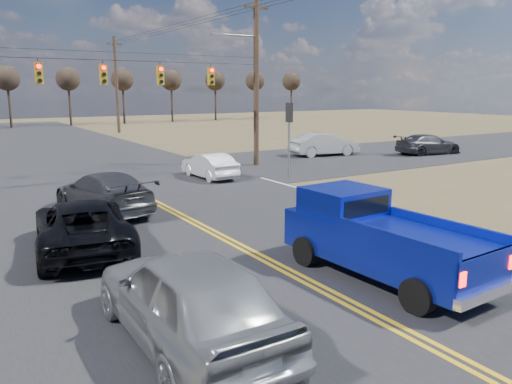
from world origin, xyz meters
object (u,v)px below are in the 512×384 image
cross_car_east_far (428,144)px  silver_suv (188,297)px  black_suv (83,225)px  dgrey_car_queue (104,192)px  white_car_queue (209,166)px  cross_car_east_near (324,144)px  pickup_truck (378,238)px

cross_car_east_far → silver_suv: bearing=130.7°
black_suv → dgrey_car_queue: size_ratio=1.01×
white_car_queue → cross_car_east_near: 11.57m
cross_car_east_far → black_suv: bearing=118.8°
silver_suv → white_car_queue: silver_suv is taller
dgrey_car_queue → cross_car_east_far: dgrey_car_queue is taller
pickup_truck → black_suv: size_ratio=1.03×
cross_car_east_near → cross_car_east_far: size_ratio=0.99×
black_suv → dgrey_car_queue: (1.76, 4.26, 0.02)m
pickup_truck → white_car_queue: (2.83, 14.81, -0.33)m
pickup_truck → cross_car_east_far: (20.57, 15.32, -0.28)m
cross_car_east_near → cross_car_east_far: bearing=-107.8°
pickup_truck → silver_suv: bearing=-176.2°
pickup_truck → white_car_queue: 15.08m
dgrey_car_queue → cross_car_east_near: bearing=-162.9°
pickup_truck → white_car_queue: bearing=76.5°
silver_suv → pickup_truck: bearing=-173.4°
silver_suv → cross_car_east_far: size_ratio=1.07×
white_car_queue → cross_car_east_near: bearing=-161.8°
dgrey_car_queue → cross_car_east_near: size_ratio=1.08×
black_suv → cross_car_east_far: black_suv is taller
white_car_queue → dgrey_car_queue: 8.16m
cross_car_east_near → cross_car_east_far: cross_car_east_near is taller
cross_car_east_near → cross_car_east_far: (6.84, -3.35, -0.09)m
cross_car_east_near → white_car_queue: bearing=117.8°
pickup_truck → cross_car_east_far: size_ratio=1.12×
black_suv → white_car_queue: size_ratio=1.34×
black_suv → cross_car_east_near: bearing=-138.0°
cross_car_east_near → cross_car_east_far: 7.61m
black_suv → cross_car_east_near: cross_car_east_near is taller
silver_suv → white_car_queue: bearing=-117.9°
black_suv → cross_car_east_near: 23.21m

